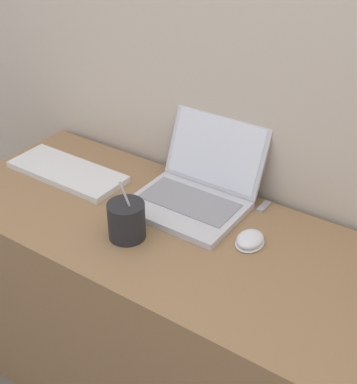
% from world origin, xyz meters
% --- Properties ---
extents(wall_back, '(7.00, 0.04, 2.50)m').
position_xyz_m(wall_back, '(0.00, 0.60, 1.25)').
color(wall_back, beige).
rests_on(wall_back, ground_plane).
extents(desk, '(1.42, 0.56, 0.71)m').
position_xyz_m(desk, '(0.00, 0.28, 0.35)').
color(desk, '#936D47').
rests_on(desk, ground_plane).
extents(laptop, '(0.32, 0.33, 0.23)m').
position_xyz_m(laptop, '(-0.04, 0.44, 0.76)').
color(laptop, silver).
rests_on(laptop, desk).
extents(drink_cup, '(0.10, 0.10, 0.19)m').
position_xyz_m(drink_cup, '(-0.10, 0.19, 0.76)').
color(drink_cup, '#232326').
rests_on(drink_cup, desk).
extents(computer_mouse, '(0.07, 0.09, 0.03)m').
position_xyz_m(computer_mouse, '(0.19, 0.34, 0.72)').
color(computer_mouse, white).
rests_on(computer_mouse, desk).
extents(external_keyboard, '(0.39, 0.16, 0.02)m').
position_xyz_m(external_keyboard, '(-0.46, 0.33, 0.72)').
color(external_keyboard, silver).
rests_on(external_keyboard, desk).
extents(usb_stick, '(0.02, 0.06, 0.01)m').
position_xyz_m(usb_stick, '(0.15, 0.52, 0.71)').
color(usb_stick, '#99999E').
rests_on(usb_stick, desk).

